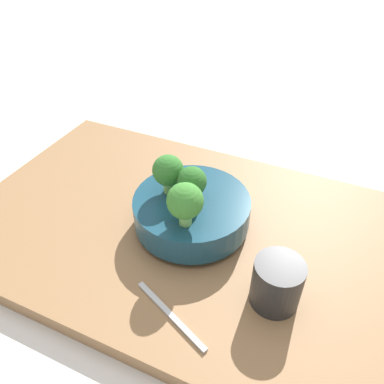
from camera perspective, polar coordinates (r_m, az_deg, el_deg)
ground_plane at (r=0.86m, az=-0.19°, el=-7.16°), size 6.00×6.00×0.00m
table at (r=0.85m, az=-0.19°, el=-6.26°), size 1.02×0.62×0.04m
bowl at (r=0.81m, az=0.00°, el=-2.91°), size 0.25×0.25×0.08m
broccoli_floret_center at (r=0.76m, az=0.00°, el=1.44°), size 0.06×0.06×0.08m
broccoli_floret_front at (r=0.69m, az=-1.06°, el=-1.51°), size 0.07×0.07×0.09m
broccoli_floret_left at (r=0.77m, az=-3.66°, el=3.17°), size 0.07×0.07×0.09m
cup at (r=0.69m, az=12.79°, el=-13.40°), size 0.09×0.09×0.09m
fork at (r=0.69m, az=-3.31°, el=-18.18°), size 0.17×0.08×0.01m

